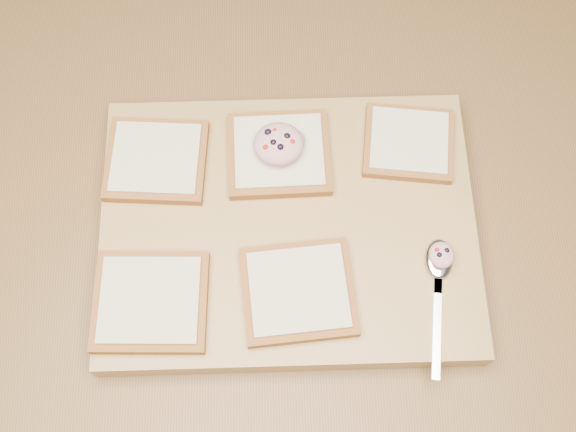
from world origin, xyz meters
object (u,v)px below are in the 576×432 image
bread_far_center (279,153)px  tuna_salad_dollop (279,144)px  spoon (439,269)px  cutting_board (288,228)px

bread_far_center → tuna_salad_dollop: tuna_salad_dollop is taller
spoon → bread_far_center: bearing=139.8°
bread_far_center → tuna_salad_dollop: 0.02m
spoon → cutting_board: bearing=159.5°
cutting_board → bread_far_center: size_ratio=3.54×
tuna_salad_dollop → spoon: (0.18, -0.15, -0.03)m
cutting_board → bread_far_center: bearing=95.5°
cutting_board → spoon: spoon is taller
bread_far_center → spoon: bearing=-40.2°
bread_far_center → spoon: 0.24m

